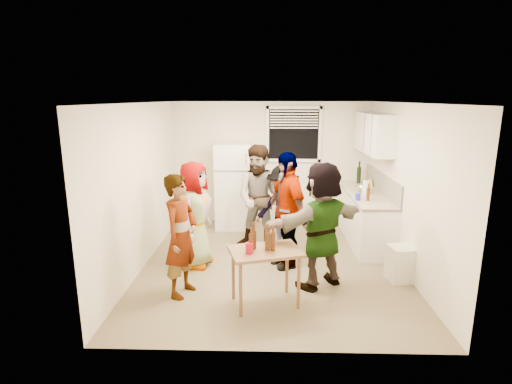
{
  "coord_description": "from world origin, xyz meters",
  "views": [
    {
      "loc": [
        -0.08,
        -5.91,
        2.58
      ],
      "look_at": [
        -0.25,
        0.1,
        1.15
      ],
      "focal_mm": 28.0,
      "sensor_mm": 36.0,
      "label": 1
    }
  ],
  "objects_px": {
    "guest_black": "(286,265)",
    "trash_bin": "(401,264)",
    "beer_bottle_table": "(254,249)",
    "wine_bottle": "(358,183)",
    "blue_cup": "(358,200)",
    "serving_table": "(265,303)",
    "guest_back_right": "(282,252)",
    "refrigerator": "(234,186)",
    "red_cup": "(249,253)",
    "kettle": "(362,192)",
    "guest_stripe": "(184,293)",
    "guest_back_left": "(261,248)",
    "beer_bottle_counter": "(368,201)",
    "guest_orange": "(319,285)",
    "guest_grey": "(196,265)"
  },
  "relations": [
    {
      "from": "beer_bottle_table",
      "to": "red_cup",
      "type": "xyz_separation_m",
      "value": [
        -0.05,
        -0.14,
        0.0
      ]
    },
    {
      "from": "kettle",
      "to": "guest_grey",
      "type": "height_order",
      "value": "kettle"
    },
    {
      "from": "trash_bin",
      "to": "guest_back_right",
      "type": "height_order",
      "value": "trash_bin"
    },
    {
      "from": "blue_cup",
      "to": "serving_table",
      "type": "xyz_separation_m",
      "value": [
        -1.54,
        -1.85,
        -0.9
      ]
    },
    {
      "from": "beer_bottle_counter",
      "to": "red_cup",
      "type": "height_order",
      "value": "beer_bottle_counter"
    },
    {
      "from": "refrigerator",
      "to": "trash_bin",
      "type": "xyz_separation_m",
      "value": [
        2.6,
        -2.4,
        -0.6
      ]
    },
    {
      "from": "beer_bottle_counter",
      "to": "guest_grey",
      "type": "xyz_separation_m",
      "value": [
        -2.79,
        -0.65,
        -0.9
      ]
    },
    {
      "from": "wine_bottle",
      "to": "guest_back_right",
      "type": "xyz_separation_m",
      "value": [
        -1.57,
        -1.46,
        -0.9
      ]
    },
    {
      "from": "guest_black",
      "to": "kettle",
      "type": "bearing_deg",
      "value": 107.34
    },
    {
      "from": "guest_back_right",
      "to": "beer_bottle_counter",
      "type": "bearing_deg",
      "value": 33.28
    },
    {
      "from": "beer_bottle_counter",
      "to": "serving_table",
      "type": "relative_size",
      "value": 0.25
    },
    {
      "from": "blue_cup",
      "to": "guest_orange",
      "type": "distance_m",
      "value": 1.76
    },
    {
      "from": "guest_orange",
      "to": "beer_bottle_table",
      "type": "bearing_deg",
      "value": -3.41
    },
    {
      "from": "wine_bottle",
      "to": "guest_black",
      "type": "relative_size",
      "value": 0.18
    },
    {
      "from": "guest_back_right",
      "to": "blue_cup",
      "type": "bearing_deg",
      "value": 34.52
    },
    {
      "from": "refrigerator",
      "to": "trash_bin",
      "type": "distance_m",
      "value": 3.59
    },
    {
      "from": "guest_black",
      "to": "red_cup",
      "type": "bearing_deg",
      "value": -44.51
    },
    {
      "from": "refrigerator",
      "to": "beer_bottle_counter",
      "type": "relative_size",
      "value": 7.91
    },
    {
      "from": "refrigerator",
      "to": "wine_bottle",
      "type": "bearing_deg",
      "value": 1.97
    },
    {
      "from": "beer_bottle_table",
      "to": "guest_back_left",
      "type": "height_order",
      "value": "beer_bottle_table"
    },
    {
      "from": "beer_bottle_counter",
      "to": "guest_back_right",
      "type": "relative_size",
      "value": 0.14
    },
    {
      "from": "red_cup",
      "to": "beer_bottle_table",
      "type": "bearing_deg",
      "value": 71.38
    },
    {
      "from": "kettle",
      "to": "serving_table",
      "type": "relative_size",
      "value": 0.27
    },
    {
      "from": "kettle",
      "to": "guest_back_left",
      "type": "xyz_separation_m",
      "value": [
        -1.83,
        -0.52,
        -0.9
      ]
    },
    {
      "from": "refrigerator",
      "to": "red_cup",
      "type": "bearing_deg",
      "value": -81.92
    },
    {
      "from": "guest_black",
      "to": "guest_orange",
      "type": "relative_size",
      "value": 1.02
    },
    {
      "from": "blue_cup",
      "to": "guest_back_left",
      "type": "relative_size",
      "value": 0.06
    },
    {
      "from": "kettle",
      "to": "serving_table",
      "type": "distance_m",
      "value": 3.15
    },
    {
      "from": "kettle",
      "to": "red_cup",
      "type": "xyz_separation_m",
      "value": [
        -1.94,
        -2.57,
        -0.17
      ]
    },
    {
      "from": "blue_cup",
      "to": "guest_grey",
      "type": "relative_size",
      "value": 0.07
    },
    {
      "from": "kettle",
      "to": "beer_bottle_counter",
      "type": "height_order",
      "value": "beer_bottle_counter"
    },
    {
      "from": "wine_bottle",
      "to": "beer_bottle_counter",
      "type": "height_order",
      "value": "wine_bottle"
    },
    {
      "from": "kettle",
      "to": "blue_cup",
      "type": "height_order",
      "value": "kettle"
    },
    {
      "from": "refrigerator",
      "to": "beer_bottle_table",
      "type": "height_order",
      "value": "refrigerator"
    },
    {
      "from": "wine_bottle",
      "to": "beer_bottle_table",
      "type": "bearing_deg",
      "value": -122.01
    },
    {
      "from": "serving_table",
      "to": "guest_orange",
      "type": "distance_m",
      "value": 0.94
    },
    {
      "from": "blue_cup",
      "to": "guest_back_left",
      "type": "xyz_separation_m",
      "value": [
        -1.62,
        0.09,
        -0.9
      ]
    },
    {
      "from": "blue_cup",
      "to": "trash_bin",
      "type": "height_order",
      "value": "blue_cup"
    },
    {
      "from": "guest_stripe",
      "to": "guest_back_right",
      "type": "height_order",
      "value": "guest_back_right"
    },
    {
      "from": "red_cup",
      "to": "blue_cup",
      "type": "bearing_deg",
      "value": 48.56
    },
    {
      "from": "trash_bin",
      "to": "guest_back_right",
      "type": "relative_size",
      "value": 0.34
    },
    {
      "from": "kettle",
      "to": "wine_bottle",
      "type": "xyz_separation_m",
      "value": [
        0.1,
        0.76,
        0.0
      ]
    },
    {
      "from": "serving_table",
      "to": "guest_back_right",
      "type": "xyz_separation_m",
      "value": [
        0.27,
        1.76,
        0.0
      ]
    },
    {
      "from": "beer_bottle_table",
      "to": "wine_bottle",
      "type": "bearing_deg",
      "value": 57.99
    },
    {
      "from": "guest_back_left",
      "to": "guest_black",
      "type": "bearing_deg",
      "value": -50.44
    },
    {
      "from": "kettle",
      "to": "trash_bin",
      "type": "distance_m",
      "value": 1.86
    },
    {
      "from": "red_cup",
      "to": "guest_back_left",
      "type": "xyz_separation_m",
      "value": [
        0.11,
        2.05,
        -0.73
      ]
    },
    {
      "from": "guest_black",
      "to": "trash_bin",
      "type": "bearing_deg",
      "value": 49.63
    },
    {
      "from": "refrigerator",
      "to": "red_cup",
      "type": "relative_size",
      "value": 13.17
    },
    {
      "from": "blue_cup",
      "to": "trash_bin",
      "type": "xyz_separation_m",
      "value": [
        0.41,
        -1.12,
        -0.65
      ]
    }
  ]
}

